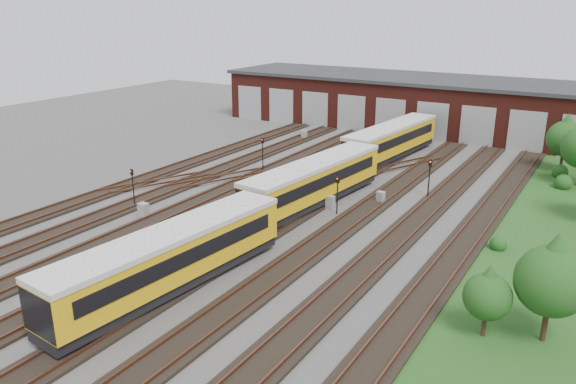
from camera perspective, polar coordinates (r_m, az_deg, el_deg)
The scene contains 20 objects.
ground at distance 38.13m, azimuth -6.04°, elevation -4.41°, with size 120.00×120.00×0.00m, color #494744.
track_network at distance 38.61m, azimuth -5.71°, elevation -3.92°, with size 30.40×70.00×0.33m.
maintenance_shed at distance 72.02m, azimuth 13.62°, elevation 8.76°, with size 51.00×12.50×6.35m.
grass_verge at distance 40.62m, azimuth 25.51°, elevation -4.70°, with size 8.00×55.00×0.05m, color #1E4818.
metro_train at distance 42.97m, azimuth 2.69°, elevation 1.10°, with size 4.18×47.34×3.13m.
signal_mast_0 at distance 44.39m, azimuth -15.50°, elevation 0.93°, with size 0.25×0.24×2.94m.
signal_mast_1 at distance 51.82m, azimuth -2.59°, elevation 4.26°, with size 0.25×0.23×3.19m.
signal_mast_2 at distance 41.25m, azimuth 5.05°, elevation 0.21°, with size 0.25×0.23×2.91m.
signal_mast_3 at distance 45.87m, azimuth 14.18°, elevation 1.85°, with size 0.30×0.29×3.21m.
relay_cabinet_0 at distance 42.08m, azimuth -14.46°, elevation -1.84°, with size 0.68×0.57×1.14m, color #95989A.
relay_cabinet_1 at distance 65.28m, azimuth 1.64°, elevation 5.86°, with size 0.57×0.48×0.95m, color #95989A.
relay_cabinet_2 at distance 36.98m, azimuth -12.40°, elevation -4.70°, with size 0.58×0.48×0.96m, color #95989A.
relay_cabinet_3 at distance 44.41m, azimuth 9.39°, elevation -0.54°, with size 0.57×0.47×0.94m, color #95989A.
relay_cabinet_4 at distance 42.70m, azimuth 4.31°, elevation -1.06°, with size 0.62×0.51×1.03m, color #95989A.
tree_1 at distance 57.41m, azimuth 26.38°, elevation 5.25°, with size 3.29×3.29×5.45m.
tree_3 at distance 27.53m, azimuth 19.66°, elevation -9.48°, with size 2.23×2.23×3.69m.
tree_4 at distance 27.73m, azimuth 25.34°, elevation -7.45°, with size 3.27×3.27×5.43m.
bush_0 at distance 38.03m, azimuth 20.61°, elevation -4.76°, with size 1.06×1.06×1.06m, color #1A4012.
bush_1 at distance 55.97m, azimuth 25.93°, elevation 2.03°, with size 1.38×1.38×1.38m, color #1A4012.
bush_2 at distance 52.58m, azimuth 26.22°, elevation 1.06°, with size 1.45×1.45×1.45m, color #1A4012.
Camera 1 is at (21.55, -27.76, 14.80)m, focal length 35.00 mm.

